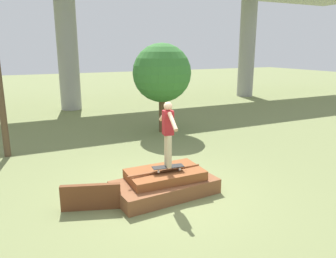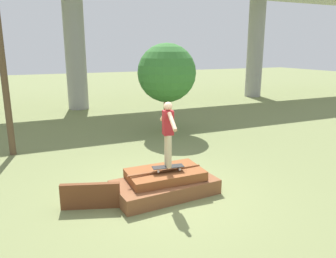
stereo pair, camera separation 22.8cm
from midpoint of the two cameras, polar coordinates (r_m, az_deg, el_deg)
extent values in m
plane|color=olive|center=(7.80, 0.29, -11.25)|extent=(80.00, 80.00, 0.00)
cube|color=brown|center=(7.73, 0.29, -10.10)|extent=(2.43, 1.39, 0.34)
cube|color=brown|center=(7.71, 0.31, -7.93)|extent=(1.76, 1.10, 0.24)
cylinder|color=brown|center=(7.58, 0.30, -7.29)|extent=(1.81, 0.05, 0.05)
cube|color=brown|center=(7.23, -12.48, -11.32)|extent=(1.21, 0.51, 0.56)
cube|color=black|center=(7.53, 0.87, -6.58)|extent=(0.75, 0.33, 0.01)
cylinder|color=silver|center=(7.70, 2.48, -6.53)|extent=(0.06, 0.04, 0.05)
cylinder|color=silver|center=(7.53, 2.94, -7.02)|extent=(0.06, 0.04, 0.05)
cylinder|color=silver|center=(7.57, -1.18, -6.90)|extent=(0.06, 0.04, 0.05)
cylinder|color=silver|center=(7.40, -0.80, -7.41)|extent=(0.06, 0.04, 0.05)
cylinder|color=#C6B78E|center=(7.48, 0.70, -3.61)|extent=(0.12, 0.12, 0.75)
cylinder|color=#C6B78E|center=(7.33, 1.07, -3.99)|extent=(0.12, 0.12, 0.75)
cube|color=maroon|center=(7.23, 0.90, 1.11)|extent=(0.25, 0.24, 0.54)
sphere|color=tan|center=(7.16, 0.92, 3.98)|extent=(0.19, 0.19, 0.19)
cylinder|color=tan|center=(7.52, 0.19, 2.36)|extent=(0.16, 0.51, 0.35)
cylinder|color=tan|center=(6.90, 1.69, 1.30)|extent=(0.16, 0.51, 0.35)
cylinder|color=gray|center=(18.92, -15.57, 13.70)|extent=(1.10, 1.10, 6.83)
cylinder|color=gray|center=(23.97, 15.25, 13.65)|extent=(1.10, 1.10, 6.83)
cylinder|color=brown|center=(13.22, 0.28, 2.48)|extent=(0.25, 0.25, 1.41)
sphere|color=#387A33|center=(13.00, 0.29, 9.76)|extent=(2.30, 2.30, 2.30)
camera|label=1|loc=(0.11, -89.10, 0.22)|focal=35.00mm
camera|label=2|loc=(0.11, 90.90, -0.22)|focal=35.00mm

